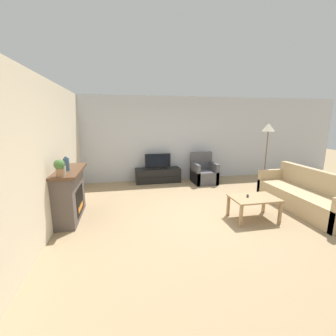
# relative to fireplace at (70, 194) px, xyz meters

# --- Properties ---
(ground_plane) EXTENTS (24.00, 24.00, 0.00)m
(ground_plane) POSITION_rel_fireplace_xyz_m (2.76, -0.37, -0.52)
(ground_plane) COLOR #9E8460
(wall_back) EXTENTS (12.00, 0.06, 2.70)m
(wall_back) POSITION_rel_fireplace_xyz_m (2.76, 2.61, 0.83)
(wall_back) COLOR silver
(wall_back) RESTS_ON ground
(wall_left) EXTENTS (0.06, 12.00, 2.70)m
(wall_left) POSITION_rel_fireplace_xyz_m (-0.22, -0.37, 0.83)
(wall_left) COLOR beige
(wall_left) RESTS_ON ground
(fireplace) EXTENTS (0.49, 1.36, 1.02)m
(fireplace) POSITION_rel_fireplace_xyz_m (0.00, 0.00, 0.00)
(fireplace) COLOR #564C47
(fireplace) RESTS_ON ground
(mantel_vase_left) EXTENTS (0.11, 0.11, 0.18)m
(mantel_vase_left) POSITION_rel_fireplace_xyz_m (0.02, -0.41, 0.58)
(mantel_vase_left) COLOR beige
(mantel_vase_left) RESTS_ON fireplace
(mantel_vase_centre_left) EXTENTS (0.11, 0.11, 0.28)m
(mantel_vase_centre_left) POSITION_rel_fireplace_xyz_m (0.02, -0.10, 0.63)
(mantel_vase_centre_left) COLOR #385670
(mantel_vase_centre_left) RESTS_ON fireplace
(potted_plant) EXTENTS (0.18, 0.18, 0.30)m
(potted_plant) POSITION_rel_fireplace_xyz_m (0.02, -0.58, 0.67)
(potted_plant) COLOR #936B4C
(potted_plant) RESTS_ON fireplace
(tv_stand) EXTENTS (1.42, 0.48, 0.45)m
(tv_stand) POSITION_rel_fireplace_xyz_m (2.16, 2.30, -0.29)
(tv_stand) COLOR black
(tv_stand) RESTS_ON ground
(tv) EXTENTS (0.82, 0.18, 0.47)m
(tv) POSITION_rel_fireplace_xyz_m (2.16, 2.30, 0.15)
(tv) COLOR black
(tv) RESTS_ON tv_stand
(armchair) EXTENTS (0.70, 0.76, 0.95)m
(armchair) POSITION_rel_fireplace_xyz_m (3.58, 1.97, -0.22)
(armchair) COLOR #4C4C51
(armchair) RESTS_ON ground
(coffee_table) EXTENTS (0.91, 0.60, 0.46)m
(coffee_table) POSITION_rel_fireplace_xyz_m (3.62, -0.79, -0.12)
(coffee_table) COLOR #A37F56
(coffee_table) RESTS_ON ground
(remote) EXTENTS (0.11, 0.15, 0.02)m
(remote) POSITION_rel_fireplace_xyz_m (3.52, -0.72, -0.05)
(remote) COLOR black
(remote) RESTS_ON coffee_table
(couch) EXTENTS (0.82, 2.29, 0.88)m
(couch) POSITION_rel_fireplace_xyz_m (5.06, -0.55, -0.23)
(couch) COLOR tan
(couch) RESTS_ON ground
(floor_lamp) EXTENTS (0.34, 0.34, 1.88)m
(floor_lamp) POSITION_rel_fireplace_xyz_m (5.04, 0.97, 1.12)
(floor_lamp) COLOR black
(floor_lamp) RESTS_ON ground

